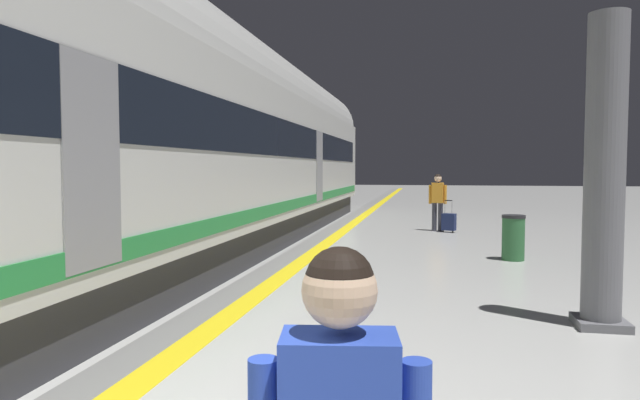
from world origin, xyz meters
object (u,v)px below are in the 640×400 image
waste_bin (513,237)px  platform_pillar (604,179)px  passenger_near (438,198)px  high_speed_train (178,133)px  suitcase_near (449,222)px

waste_bin → platform_pillar: bearing=-86.5°
passenger_near → platform_pillar: platform_pillar is taller
passenger_near → waste_bin: size_ratio=1.84×
high_speed_train → suitcase_near: high_speed_train is taller
high_speed_train → platform_pillar: 7.13m
high_speed_train → suitcase_near: bearing=52.5°
passenger_near → suitcase_near: bearing=-41.3°
suitcase_near → platform_pillar: platform_pillar is taller
high_speed_train → suitcase_near: 8.74m
passenger_near → waste_bin: (1.41, -5.00, -0.52)m
platform_pillar → suitcase_near: bearing=98.3°
high_speed_train → platform_pillar: bearing=-22.8°
high_speed_train → passenger_near: 8.64m
high_speed_train → waste_bin: bearing=17.7°
high_speed_train → passenger_near: high_speed_train is taller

